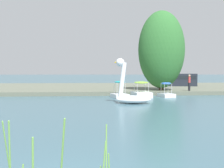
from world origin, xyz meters
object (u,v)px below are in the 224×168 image
at_px(pedal_boat_teal, 120,93).
at_px(person_on_path, 189,82).
at_px(pedal_boat_blue, 166,93).
at_px(pedal_boat_lime, 141,93).
at_px(swan_boat, 131,93).
at_px(parked_van, 179,79).
at_px(tree_willow_overhanging, 161,50).

relative_size(pedal_boat_teal, person_on_path, 1.32).
bearing_deg(pedal_boat_blue, pedal_boat_lime, -172.91).
xyz_separation_m(swan_boat, pedal_boat_blue, (4.10, 4.99, -0.34)).
height_order(person_on_path, parked_van, parked_van).
height_order(pedal_boat_teal, pedal_boat_blue, pedal_boat_teal).
distance_m(pedal_boat_blue, tree_willow_overhanging, 5.38).
relative_size(person_on_path, parked_van, 0.33).
height_order(pedal_boat_blue, person_on_path, person_on_path).
xyz_separation_m(pedal_boat_teal, parked_van, (9.61, 12.25, 0.92)).
height_order(pedal_boat_teal, pedal_boat_lime, pedal_boat_teal).
bearing_deg(parked_van, pedal_boat_blue, -113.52).
xyz_separation_m(person_on_path, parked_van, (2.13, 9.69, 0.03)).
xyz_separation_m(swan_boat, pedal_boat_teal, (-0.35, 4.59, -0.32)).
bearing_deg(pedal_boat_lime, person_on_path, 24.32).
distance_m(pedal_boat_teal, person_on_path, 7.95).
bearing_deg(pedal_boat_blue, swan_boat, -129.37).
height_order(swan_boat, person_on_path, swan_boat).
relative_size(pedal_boat_lime, person_on_path, 1.48).
bearing_deg(parked_van, pedal_boat_teal, -128.10).
distance_m(pedal_boat_teal, tree_willow_overhanging, 7.38).
xyz_separation_m(swan_boat, tree_willow_overhanging, (4.45, 8.20, 3.96)).
xyz_separation_m(pedal_boat_lime, parked_van, (7.59, 12.16, 0.90)).
xyz_separation_m(pedal_boat_teal, pedal_boat_lime, (2.02, 0.10, 0.02)).
relative_size(swan_boat, pedal_boat_teal, 1.50).
relative_size(tree_willow_overhanging, parked_van, 1.66).
bearing_deg(pedal_boat_blue, pedal_boat_teal, -174.89).
relative_size(pedal_boat_teal, pedal_boat_lime, 0.89).
distance_m(tree_willow_overhanging, person_on_path, 4.45).
bearing_deg(pedal_boat_teal, tree_willow_overhanging, 36.92).
height_order(pedal_boat_blue, tree_willow_overhanging, tree_willow_overhanging).
bearing_deg(person_on_path, pedal_boat_lime, -155.68).
bearing_deg(parked_van, swan_boat, -118.78).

